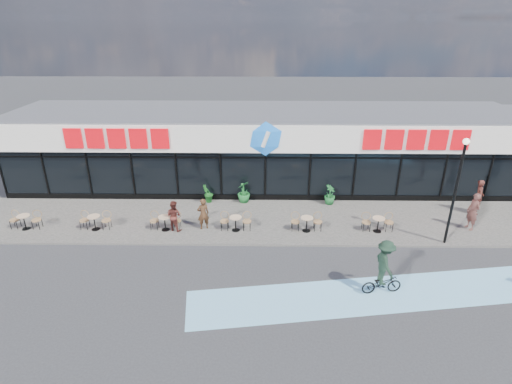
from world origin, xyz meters
TOP-DOWN VIEW (x-y plane):
  - ground at (0.00, 0.00)m, footprint 120.00×120.00m
  - sidewalk at (0.00, 4.50)m, footprint 44.00×5.00m
  - bike_lane at (4.00, -1.50)m, footprint 14.17×4.13m
  - building at (-0.00, 9.93)m, footprint 30.60×6.57m
  - lamp_post at (8.36, 2.30)m, footprint 0.28×0.28m
  - bistro_set_0 at (-11.91, 3.41)m, footprint 1.54×0.62m
  - bistro_set_1 at (-8.43, 3.41)m, footprint 1.54×0.62m
  - bistro_set_2 at (-4.95, 3.41)m, footprint 1.54×0.62m
  - bistro_set_3 at (-1.47, 3.41)m, footprint 1.54×0.62m
  - bistro_set_4 at (2.01, 3.41)m, footprint 1.54×0.62m
  - bistro_set_5 at (5.50, 3.41)m, footprint 1.54×0.62m
  - potted_plant_left at (-3.24, 6.56)m, footprint 0.74×0.76m
  - potted_plant_mid at (-1.21, 6.66)m, footprint 0.97×0.97m
  - potted_plant_right at (3.62, 6.49)m, footprint 0.83×0.83m
  - patron_left at (-3.06, 3.50)m, footprint 0.69×0.58m
  - patron_right at (-4.48, 3.34)m, footprint 0.94×0.85m
  - pedestrian_a at (10.15, 3.66)m, footprint 0.59×0.77m
  - pedestrian_b at (11.30, 5.42)m, footprint 0.64×0.80m
  - cyclist_a at (4.41, -1.33)m, footprint 1.62×1.26m

SIDE VIEW (x-z plane):
  - ground at x=0.00m, z-range 0.00..0.00m
  - bike_lane at x=4.00m, z-range 0.00..0.01m
  - sidewalk at x=0.00m, z-range 0.00..0.10m
  - bistro_set_0 at x=-11.91m, z-range 0.11..1.01m
  - bistro_set_1 at x=-8.43m, z-range 0.11..1.01m
  - bistro_set_2 at x=-4.95m, z-range 0.11..1.01m
  - bistro_set_3 at x=-1.47m, z-range 0.11..1.01m
  - bistro_set_4 at x=2.01m, z-range 0.11..1.01m
  - bistro_set_5 at x=5.50m, z-range 0.11..1.01m
  - potted_plant_left at x=-3.24m, z-range 0.10..1.18m
  - potted_plant_right at x=3.62m, z-range 0.10..1.20m
  - potted_plant_mid at x=-1.21m, z-range 0.10..1.34m
  - patron_right at x=-4.48m, z-range 0.10..1.66m
  - patron_left at x=-3.06m, z-range 0.10..1.72m
  - pedestrian_a at x=10.15m, z-range 0.10..1.99m
  - pedestrian_b at x=11.30m, z-range 0.10..2.00m
  - cyclist_a at x=4.41m, z-range -0.08..2.19m
  - building at x=0.00m, z-range -0.04..4.71m
  - lamp_post at x=8.36m, z-range 0.58..5.61m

